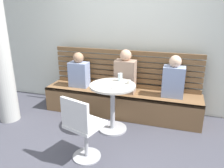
# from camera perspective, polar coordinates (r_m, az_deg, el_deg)

# --- Properties ---
(ground) EXTENTS (8.00, 8.00, 0.00)m
(ground) POSITION_cam_1_polar(r_m,az_deg,el_deg) (3.05, -4.09, -17.43)
(ground) COLOR #42424C
(back_wall) EXTENTS (5.20, 0.10, 2.90)m
(back_wall) POSITION_cam_1_polar(r_m,az_deg,el_deg) (4.03, 4.18, 13.92)
(back_wall) COLOR silver
(back_wall) RESTS_ON ground
(booth_bench) EXTENTS (2.70, 0.52, 0.44)m
(booth_bench) POSITION_cam_1_polar(r_m,az_deg,el_deg) (3.93, 2.24, -4.80)
(booth_bench) COLOR brown
(booth_bench) RESTS_ON ground
(booth_backrest) EXTENTS (2.65, 0.04, 0.67)m
(booth_backrest) POSITION_cam_1_polar(r_m,az_deg,el_deg) (3.96, 3.27, 3.95)
(booth_backrest) COLOR brown
(booth_backrest) RESTS_ON booth_bench
(cafe_table) EXTENTS (0.68, 0.68, 0.74)m
(cafe_table) POSITION_cam_1_polar(r_m,az_deg,el_deg) (3.33, 0.16, -3.77)
(cafe_table) COLOR #ADADB2
(cafe_table) RESTS_ON ground
(white_chair) EXTENTS (0.50, 0.50, 0.85)m
(white_chair) POSITION_cam_1_polar(r_m,az_deg,el_deg) (2.72, -7.73, -10.84)
(white_chair) COLOR #ADADB2
(white_chair) RESTS_ON ground
(person_adult) EXTENTS (0.34, 0.22, 0.73)m
(person_adult) POSITION_cam_1_polar(r_m,az_deg,el_deg) (3.71, 3.43, 2.69)
(person_adult) COLOR #9E7F6B
(person_adult) RESTS_ON booth_bench
(person_child_left) EXTENTS (0.34, 0.22, 0.63)m
(person_child_left) POSITION_cam_1_polar(r_m,az_deg,el_deg) (4.04, -8.48, 3.15)
(person_child_left) COLOR #8C9EC6
(person_child_left) RESTS_ON booth_bench
(person_child_middle) EXTENTS (0.34, 0.22, 0.68)m
(person_child_middle) POSITION_cam_1_polar(r_m,az_deg,el_deg) (3.66, 15.54, 1.32)
(person_child_middle) COLOR #8C9EC6
(person_child_middle) RESTS_ON booth_bench
(cup_espresso_small) EXTENTS (0.06, 0.06, 0.05)m
(cup_espresso_small) POSITION_cam_1_polar(r_m,az_deg,el_deg) (3.30, 4.40, 0.54)
(cup_espresso_small) COLOR silver
(cup_espresso_small) RESTS_ON cafe_table
(cup_glass_tall) EXTENTS (0.07, 0.07, 0.12)m
(cup_glass_tall) POSITION_cam_1_polar(r_m,az_deg,el_deg) (3.40, 2.10, 1.77)
(cup_glass_tall) COLOR silver
(cup_glass_tall) RESTS_ON cafe_table
(plate_small) EXTENTS (0.17, 0.17, 0.01)m
(plate_small) POSITION_cam_1_polar(r_m,az_deg,el_deg) (3.13, 1.25, -0.87)
(plate_small) COLOR white
(plate_small) RESTS_ON cafe_table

